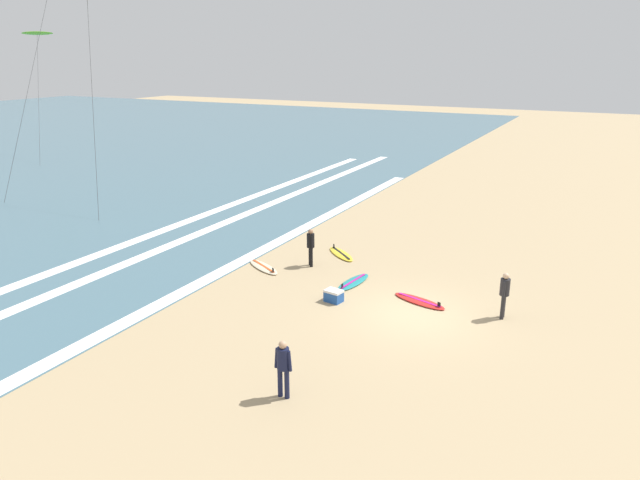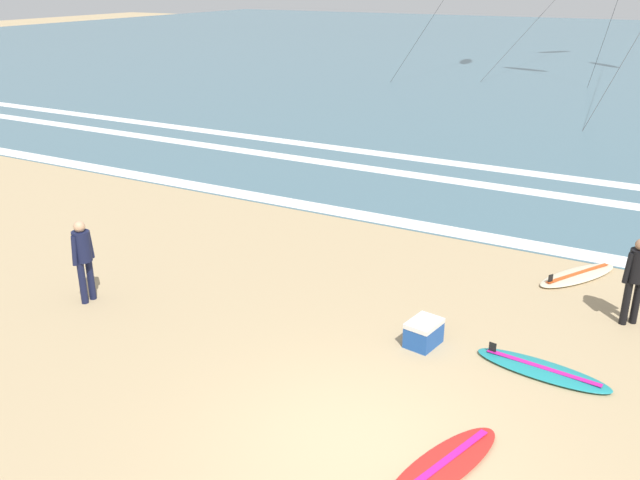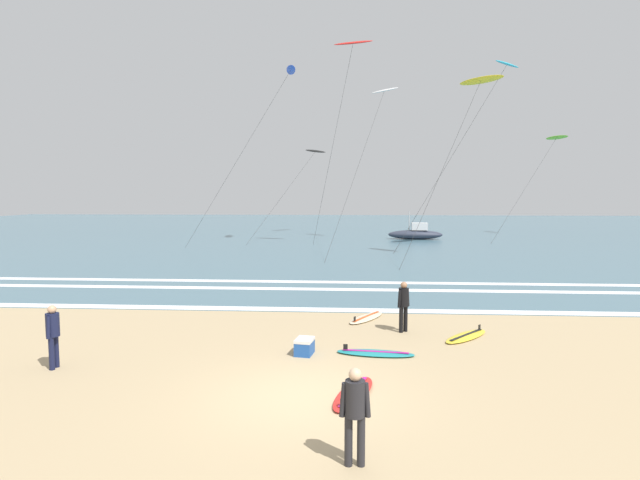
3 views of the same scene
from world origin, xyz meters
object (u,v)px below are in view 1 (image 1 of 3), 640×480
at_px(surfer_mid_group, 311,244).
at_px(surfer_right_near, 505,291).
at_px(surfer_background_far, 283,364).
at_px(surfboard_right_spare, 341,254).
at_px(kite_lime_low_near, 37,34).
at_px(cooler_box, 334,296).
at_px(surfboard_near_water, 419,301).
at_px(surfboard_left_pile, 353,282).
at_px(surfboard_foreground_flat, 264,267).

bearing_deg(surfer_mid_group, surfer_right_near, -100.86).
distance_m(surfer_right_near, surfer_background_far, 8.50).
bearing_deg(surfboard_right_spare, surfer_mid_group, 163.86).
distance_m(kite_lime_low_near, cooler_box, 48.12).
xyz_separation_m(surfboard_near_water, kite_lime_low_near, (20.92, 44.25, 10.09)).
height_order(surfboard_near_water, surfboard_left_pile, same).
height_order(surfboard_right_spare, cooler_box, cooler_box).
relative_size(surfer_right_near, surfboard_foreground_flat, 0.75).
xyz_separation_m(surfboard_near_water, cooler_box, (-1.33, 2.75, 0.18)).
height_order(surfboard_near_water, kite_lime_low_near, kite_lime_low_near).
bearing_deg(cooler_box, surfer_mid_group, 40.38).
bearing_deg(surfboard_left_pile, surfer_mid_group, 67.67).
relative_size(surfer_right_near, surfboard_near_water, 0.73).
relative_size(surfboard_left_pile, kite_lime_low_near, 0.19).
xyz_separation_m(surfer_background_far, kite_lime_low_near, (28.36, 43.03, 9.18)).
bearing_deg(kite_lime_low_near, surfer_mid_group, -116.37).
relative_size(surfboard_left_pile, cooler_box, 3.18).
bearing_deg(surfer_right_near, surfer_background_far, 151.23).
height_order(surfer_right_near, surfboard_right_spare, surfer_right_near).
xyz_separation_m(surfboard_near_water, surfboard_foreground_flat, (0.45, 6.82, 0.00)).
relative_size(surfer_mid_group, surfboard_foreground_flat, 0.75).
relative_size(surfer_background_far, kite_lime_low_near, 0.14).
xyz_separation_m(surfer_background_far, cooler_box, (6.11, 1.52, -0.74)).
relative_size(surfer_mid_group, cooler_box, 2.36).
xyz_separation_m(kite_lime_low_near, cooler_box, (-22.25, -41.50, -9.92)).
height_order(surfer_background_far, surfboard_foreground_flat, surfer_background_far).
bearing_deg(cooler_box, surfer_right_near, -76.54).
relative_size(surfboard_foreground_flat, surfboard_right_spare, 1.07).
bearing_deg(surfer_background_far, surfboard_left_pile, 11.38).
bearing_deg(surfboard_left_pile, surfer_background_far, -168.62).
relative_size(surfboard_near_water, kite_lime_low_near, 0.20).
distance_m(surfboard_near_water, cooler_box, 3.06).
bearing_deg(cooler_box, surfboard_near_water, -64.24).
bearing_deg(surfboard_right_spare, cooler_box, -157.84).
bearing_deg(surfer_mid_group, kite_lime_low_near, 63.63).
xyz_separation_m(surfboard_right_spare, kite_lime_low_near, (17.51, 39.58, 10.09)).
relative_size(surfboard_near_water, surfboard_left_pile, 1.01).
distance_m(surfboard_left_pile, surfboard_foreground_flat, 3.98).
distance_m(surfboard_foreground_flat, kite_lime_low_near, 43.84).
xyz_separation_m(surfer_mid_group, cooler_box, (-2.89, -2.46, -0.74)).
bearing_deg(surfboard_left_pile, surfboard_foreground_flat, 92.12).
bearing_deg(surfer_right_near, cooler_box, 103.46).
relative_size(surfer_right_near, surfer_background_far, 1.00).
bearing_deg(cooler_box, surfboard_right_spare, 22.16).
xyz_separation_m(surfer_background_far, surfboard_left_pile, (8.03, 1.62, -0.91)).
bearing_deg(surfer_right_near, surfer_mid_group, 79.14).
height_order(surfer_mid_group, surfboard_near_water, surfer_mid_group).
height_order(surfboard_foreground_flat, surfboard_right_spare, same).
bearing_deg(surfboard_right_spare, kite_lime_low_near, 66.13).
height_order(surfer_right_near, surfboard_left_pile, surfer_right_near).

